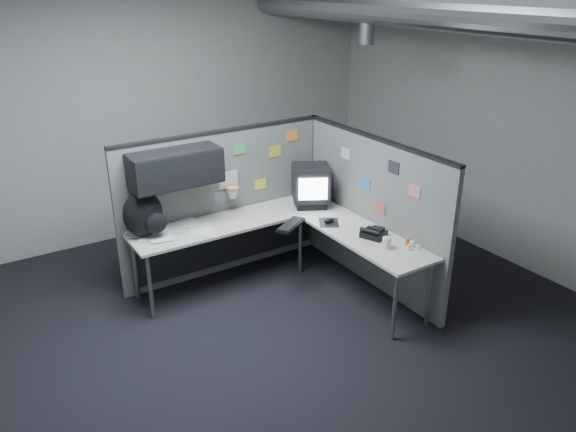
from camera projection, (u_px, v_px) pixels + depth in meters
room at (349, 100)px, 4.99m from camera, size 5.62×5.62×3.22m
partition_back at (213, 191)px, 5.98m from camera, size 2.44×0.42×1.63m
partition_right at (372, 211)px, 5.93m from camera, size 0.07×2.23×1.63m
desk at (271, 233)px, 5.91m from camera, size 2.31×2.11×0.73m
monitor at (311, 185)px, 6.25m from camera, size 0.54×0.54×0.45m
keyboard at (291, 225)px, 5.78m from camera, size 0.43×0.34×0.04m
mouse at (329, 221)px, 5.86m from camera, size 0.30×0.31×0.05m
phone at (373, 233)px, 5.54m from camera, size 0.27×0.28×0.10m
bottles at (411, 245)px, 5.32m from camera, size 0.12×0.17×0.07m
cup at (387, 243)px, 5.30m from camera, size 0.08×0.08×0.11m
papers at (167, 230)px, 5.69m from camera, size 0.85×0.63×0.02m
backpack at (144, 215)px, 5.47m from camera, size 0.43×0.39×0.48m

